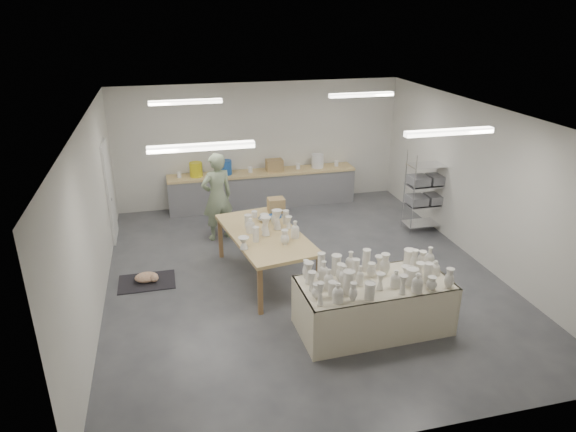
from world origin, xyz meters
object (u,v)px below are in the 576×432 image
object	(u,v)px
drying_table	(373,302)
work_table	(267,231)
potter	(217,197)
red_stool	(217,220)

from	to	relation	value
drying_table	work_table	xyz separation A→B (m)	(-1.22, 2.07, 0.43)
drying_table	work_table	world-z (taller)	work_table
potter	red_stool	size ratio (longest dim) A/B	4.27
potter	work_table	bearing A→B (deg)	92.41
potter	red_stool	world-z (taller)	potter
drying_table	potter	distance (m)	4.39
red_stool	work_table	bearing A→B (deg)	-72.15
drying_table	work_table	bearing A→B (deg)	118.50
work_table	potter	bearing A→B (deg)	100.69
drying_table	potter	size ratio (longest dim) A/B	1.24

